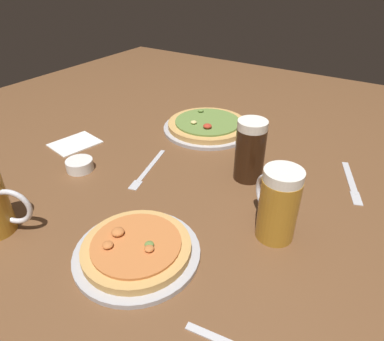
{
  "coord_description": "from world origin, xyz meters",
  "views": [
    {
      "loc": [
        0.45,
        -0.7,
        0.54
      ],
      "look_at": [
        0.0,
        0.0,
        0.02
      ],
      "focal_mm": 32.08,
      "sensor_mm": 36.0,
      "label": 1
    }
  ],
  "objects_px": {
    "ramekin_sauce": "(80,165)",
    "knife_right": "(351,182)",
    "pizza_plate_near": "(137,249)",
    "beer_mug_amber": "(250,150)",
    "pizza_plate_far": "(208,126)",
    "fork_left": "(148,169)",
    "beer_mug_dark": "(278,204)",
    "napkin_folded": "(75,143)"
  },
  "relations": [
    {
      "from": "beer_mug_dark",
      "to": "ramekin_sauce",
      "type": "relative_size",
      "value": 2.21
    },
    {
      "from": "pizza_plate_near",
      "to": "fork_left",
      "type": "distance_m",
      "value": 0.34
    },
    {
      "from": "ramekin_sauce",
      "to": "knife_right",
      "type": "distance_m",
      "value": 0.78
    },
    {
      "from": "pizza_plate_far",
      "to": "ramekin_sauce",
      "type": "xyz_separation_m",
      "value": [
        -0.18,
        -0.44,
        -0.0
      ]
    },
    {
      "from": "pizza_plate_near",
      "to": "beer_mug_dark",
      "type": "relative_size",
      "value": 1.55
    },
    {
      "from": "knife_right",
      "to": "fork_left",
      "type": "bearing_deg",
      "value": -153.91
    },
    {
      "from": "beer_mug_dark",
      "to": "knife_right",
      "type": "distance_m",
      "value": 0.34
    },
    {
      "from": "pizza_plate_far",
      "to": "ramekin_sauce",
      "type": "distance_m",
      "value": 0.48
    },
    {
      "from": "ramekin_sauce",
      "to": "napkin_folded",
      "type": "xyz_separation_m",
      "value": [
        -0.14,
        0.1,
        -0.01
      ]
    },
    {
      "from": "ramekin_sauce",
      "to": "pizza_plate_far",
      "type": "bearing_deg",
      "value": 67.9
    },
    {
      "from": "pizza_plate_near",
      "to": "pizza_plate_far",
      "type": "height_order",
      "value": "pizza_plate_far"
    },
    {
      "from": "beer_mug_dark",
      "to": "ramekin_sauce",
      "type": "distance_m",
      "value": 0.59
    },
    {
      "from": "pizza_plate_near",
      "to": "pizza_plate_far",
      "type": "xyz_separation_m",
      "value": [
        -0.19,
        0.61,
        0.0
      ]
    },
    {
      "from": "beer_mug_amber",
      "to": "knife_right",
      "type": "height_order",
      "value": "beer_mug_amber"
    },
    {
      "from": "fork_left",
      "to": "knife_right",
      "type": "height_order",
      "value": "same"
    },
    {
      "from": "beer_mug_dark",
      "to": "beer_mug_amber",
      "type": "xyz_separation_m",
      "value": [
        -0.15,
        0.19,
        0.0
      ]
    },
    {
      "from": "pizza_plate_far",
      "to": "knife_right",
      "type": "relative_size",
      "value": 1.53
    },
    {
      "from": "napkin_folded",
      "to": "fork_left",
      "type": "height_order",
      "value": "napkin_folded"
    },
    {
      "from": "beer_mug_dark",
      "to": "napkin_folded",
      "type": "distance_m",
      "value": 0.74
    },
    {
      "from": "beer_mug_dark",
      "to": "ramekin_sauce",
      "type": "xyz_separation_m",
      "value": [
        -0.59,
        -0.05,
        -0.07
      ]
    },
    {
      "from": "beer_mug_dark",
      "to": "pizza_plate_far",
      "type": "bearing_deg",
      "value": 136.01
    },
    {
      "from": "pizza_plate_near",
      "to": "beer_mug_amber",
      "type": "relative_size",
      "value": 1.53
    },
    {
      "from": "pizza_plate_near",
      "to": "beer_mug_amber",
      "type": "bearing_deg",
      "value": 80.57
    },
    {
      "from": "pizza_plate_far",
      "to": "fork_left",
      "type": "relative_size",
      "value": 1.42
    },
    {
      "from": "beer_mug_amber",
      "to": "knife_right",
      "type": "distance_m",
      "value": 0.3
    },
    {
      "from": "beer_mug_amber",
      "to": "ramekin_sauce",
      "type": "xyz_separation_m",
      "value": [
        -0.44,
        -0.24,
        -0.07
      ]
    },
    {
      "from": "fork_left",
      "to": "napkin_folded",
      "type": "bearing_deg",
      "value": -178.95
    },
    {
      "from": "pizza_plate_near",
      "to": "fork_left",
      "type": "height_order",
      "value": "pizza_plate_near"
    },
    {
      "from": "pizza_plate_far",
      "to": "fork_left",
      "type": "bearing_deg",
      "value": -91.53
    },
    {
      "from": "fork_left",
      "to": "knife_right",
      "type": "distance_m",
      "value": 0.58
    },
    {
      "from": "napkin_folded",
      "to": "knife_right",
      "type": "relative_size",
      "value": 0.71
    },
    {
      "from": "ramekin_sauce",
      "to": "knife_right",
      "type": "xyz_separation_m",
      "value": [
        0.69,
        0.36,
        -0.01
      ]
    },
    {
      "from": "pizza_plate_near",
      "to": "beer_mug_amber",
      "type": "distance_m",
      "value": 0.42
    },
    {
      "from": "pizza_plate_near",
      "to": "fork_left",
      "type": "relative_size",
      "value": 1.19
    },
    {
      "from": "ramekin_sauce",
      "to": "fork_left",
      "type": "relative_size",
      "value": 0.35
    },
    {
      "from": "napkin_folded",
      "to": "fork_left",
      "type": "bearing_deg",
      "value": 1.05
    },
    {
      "from": "beer_mug_amber",
      "to": "napkin_folded",
      "type": "distance_m",
      "value": 0.6
    },
    {
      "from": "napkin_folded",
      "to": "pizza_plate_near",
      "type": "bearing_deg",
      "value": -28.31
    },
    {
      "from": "pizza_plate_far",
      "to": "ramekin_sauce",
      "type": "relative_size",
      "value": 4.07
    },
    {
      "from": "pizza_plate_near",
      "to": "beer_mug_dark",
      "type": "bearing_deg",
      "value": 45.2
    },
    {
      "from": "beer_mug_dark",
      "to": "napkin_folded",
      "type": "relative_size",
      "value": 1.18
    },
    {
      "from": "pizza_plate_far",
      "to": "fork_left",
      "type": "height_order",
      "value": "pizza_plate_far"
    }
  ]
}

